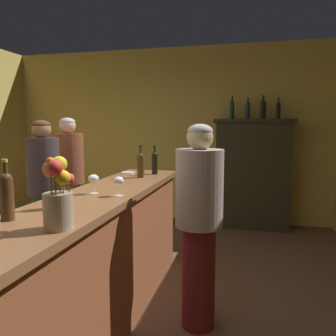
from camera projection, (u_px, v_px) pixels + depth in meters
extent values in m
plane|color=brown|center=(62.00, 324.00, 2.60)|extent=(8.36, 8.36, 0.00)
cube|color=tan|center=(166.00, 135.00, 5.59)|extent=(5.34, 0.12, 2.77)
cube|color=brown|center=(100.00, 264.00, 2.53)|extent=(0.50, 2.74, 0.98)
cube|color=brown|center=(98.00, 197.00, 2.47)|extent=(0.57, 2.85, 0.05)
cube|color=#29271A|center=(253.00, 174.00, 5.03)|extent=(1.07, 0.37, 1.63)
cube|color=#2B221C|center=(254.00, 121.00, 4.93)|extent=(1.15, 0.43, 0.06)
cylinder|color=#48321B|center=(58.00, 193.00, 2.02)|extent=(0.08, 0.08, 0.18)
sphere|color=#48321B|center=(57.00, 179.00, 2.01)|extent=(0.08, 0.08, 0.08)
cylinder|color=#48321B|center=(57.00, 171.00, 2.01)|extent=(0.03, 0.03, 0.09)
cylinder|color=#AC1B23|center=(57.00, 163.00, 2.00)|extent=(0.03, 0.03, 0.02)
cylinder|color=#452F14|center=(141.00, 167.00, 3.26)|extent=(0.07, 0.07, 0.20)
sphere|color=#452F14|center=(141.00, 157.00, 3.25)|extent=(0.07, 0.07, 0.07)
cylinder|color=#452F14|center=(140.00, 152.00, 3.24)|extent=(0.03, 0.03, 0.09)
cylinder|color=black|center=(140.00, 146.00, 3.24)|extent=(0.03, 0.03, 0.02)
cylinder|color=#412916|center=(7.00, 200.00, 1.76)|extent=(0.07, 0.07, 0.22)
sphere|color=#412916|center=(6.00, 180.00, 1.75)|extent=(0.07, 0.07, 0.07)
cylinder|color=#412916|center=(5.00, 171.00, 1.74)|extent=(0.03, 0.03, 0.09)
cylinder|color=gold|center=(5.00, 161.00, 1.74)|extent=(0.03, 0.03, 0.02)
cylinder|color=black|center=(155.00, 165.00, 3.49)|extent=(0.06, 0.06, 0.20)
sphere|color=black|center=(155.00, 155.00, 3.48)|extent=(0.06, 0.06, 0.06)
cylinder|color=black|center=(155.00, 151.00, 3.48)|extent=(0.02, 0.02, 0.08)
cylinder|color=black|center=(155.00, 146.00, 3.47)|extent=(0.02, 0.02, 0.02)
cylinder|color=white|center=(94.00, 193.00, 2.48)|extent=(0.07, 0.07, 0.00)
cylinder|color=white|center=(94.00, 188.00, 2.48)|extent=(0.01, 0.01, 0.08)
ellipsoid|color=white|center=(93.00, 178.00, 2.47)|extent=(0.08, 0.08, 0.06)
cylinder|color=white|center=(119.00, 196.00, 2.40)|extent=(0.07, 0.07, 0.00)
cylinder|color=white|center=(119.00, 190.00, 2.39)|extent=(0.01, 0.01, 0.07)
ellipsoid|color=white|center=(119.00, 181.00, 2.38)|extent=(0.08, 0.08, 0.06)
cylinder|color=tan|center=(58.00, 211.00, 1.61)|extent=(0.14, 0.14, 0.18)
cylinder|color=#38602D|center=(63.00, 193.00, 1.59)|extent=(0.01, 0.01, 0.15)
sphere|color=#F1AD1B|center=(63.00, 177.00, 1.58)|extent=(0.07, 0.07, 0.07)
cylinder|color=#38602D|center=(69.00, 192.00, 1.63)|extent=(0.01, 0.01, 0.13)
sphere|color=red|center=(69.00, 179.00, 1.63)|extent=(0.06, 0.06, 0.06)
cylinder|color=#38602D|center=(60.00, 185.00, 1.63)|extent=(0.01, 0.01, 0.20)
sphere|color=gold|center=(59.00, 164.00, 1.62)|extent=(0.08, 0.08, 0.08)
cylinder|color=#38602D|center=(51.00, 188.00, 1.62)|extent=(0.01, 0.01, 0.18)
sphere|color=orange|center=(51.00, 169.00, 1.61)|extent=(0.08, 0.08, 0.08)
cylinder|color=#38602D|center=(51.00, 185.00, 1.59)|extent=(0.01, 0.01, 0.22)
sphere|color=#D36419|center=(50.00, 161.00, 1.57)|extent=(0.04, 0.04, 0.04)
cylinder|color=#38602D|center=(52.00, 189.00, 1.56)|extent=(0.01, 0.01, 0.19)
sphere|color=orange|center=(51.00, 169.00, 1.55)|extent=(0.04, 0.04, 0.04)
cylinder|color=#38602D|center=(56.00, 189.00, 1.54)|extent=(0.01, 0.01, 0.20)
sphere|color=red|center=(55.00, 168.00, 1.53)|extent=(0.07, 0.07, 0.07)
cylinder|color=white|center=(128.00, 172.00, 3.59)|extent=(0.14, 0.14, 0.01)
cylinder|color=#153420|center=(232.00, 111.00, 4.99)|extent=(0.07, 0.07, 0.24)
sphere|color=#153420|center=(232.00, 103.00, 4.98)|extent=(0.07, 0.07, 0.07)
cylinder|color=#153420|center=(232.00, 100.00, 4.97)|extent=(0.02, 0.02, 0.08)
cylinder|color=red|center=(232.00, 97.00, 4.97)|extent=(0.03, 0.03, 0.02)
cylinder|color=#1C2B31|center=(248.00, 112.00, 4.94)|extent=(0.07, 0.07, 0.22)
sphere|color=#1C2B31|center=(248.00, 104.00, 4.93)|extent=(0.07, 0.07, 0.07)
cylinder|color=#1C2B31|center=(248.00, 101.00, 4.92)|extent=(0.02, 0.02, 0.09)
cylinder|color=gold|center=(248.00, 97.00, 4.92)|extent=(0.03, 0.03, 0.02)
cylinder|color=black|center=(263.00, 111.00, 4.89)|extent=(0.08, 0.08, 0.23)
sphere|color=black|center=(263.00, 103.00, 4.87)|extent=(0.08, 0.08, 0.08)
cylinder|color=black|center=(263.00, 100.00, 4.87)|extent=(0.03, 0.03, 0.10)
cylinder|color=black|center=(263.00, 96.00, 4.86)|extent=(0.03, 0.03, 0.02)
cylinder|color=black|center=(278.00, 112.00, 4.84)|extent=(0.07, 0.07, 0.21)
sphere|color=black|center=(278.00, 104.00, 4.83)|extent=(0.07, 0.07, 0.07)
cylinder|color=black|center=(279.00, 101.00, 4.82)|extent=(0.02, 0.02, 0.10)
cylinder|color=gold|center=(279.00, 97.00, 4.81)|extent=(0.02, 0.02, 0.02)
cylinder|color=#ADAC98|center=(71.00, 215.00, 4.24)|extent=(0.27, 0.27, 0.82)
cylinder|color=brown|center=(68.00, 158.00, 4.16)|extent=(0.37, 0.37, 0.62)
sphere|color=#D7A489|center=(67.00, 126.00, 4.11)|extent=(0.20, 0.20, 0.20)
ellipsoid|color=#BAB0A9|center=(67.00, 122.00, 4.10)|extent=(0.19, 0.19, 0.11)
cylinder|color=#20334B|center=(46.00, 232.00, 3.61)|extent=(0.24, 0.24, 0.80)
cylinder|color=#352C31|center=(43.00, 167.00, 3.53)|extent=(0.34, 0.34, 0.60)
sphere|color=#8E6542|center=(42.00, 129.00, 3.48)|extent=(0.19, 0.19, 0.19)
ellipsoid|color=#4D2916|center=(41.00, 125.00, 3.48)|extent=(0.18, 0.18, 0.11)
cylinder|color=maroon|center=(198.00, 276.00, 2.54)|extent=(0.25, 0.25, 0.79)
cylinder|color=#A0908A|center=(199.00, 188.00, 2.46)|extent=(0.35, 0.35, 0.57)
sphere|color=#D2B681|center=(200.00, 137.00, 2.42)|extent=(0.19, 0.19, 0.19)
ellipsoid|color=#A8A8A1|center=(200.00, 131.00, 2.41)|extent=(0.18, 0.18, 0.11)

